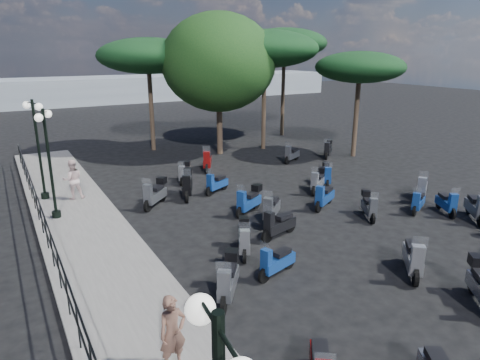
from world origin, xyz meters
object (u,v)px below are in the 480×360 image
scooter_2 (228,280)px  scooter_14 (369,207)px  woman (173,333)px  scooter_21 (324,197)px  broadleaf_tree (219,63)px  pine_2 (148,56)px  scooter_9 (278,225)px  scooter_30 (476,208)px  scooter_8 (244,239)px  scooter_17 (207,161)px  scooter_3 (276,262)px  scooter_15 (249,201)px  lamp_post_2 (38,143)px  pedestrian_far (73,179)px  scooter_13 (413,259)px  scooter_26 (447,203)px  scooter_27 (422,188)px  scooter_28 (326,175)px  pine_3 (360,67)px  scooter_4 (187,185)px  scooter_20 (418,202)px  scooter_16 (271,209)px  pine_1 (284,43)px  scooter_23 (292,155)px  scooter_11 (184,173)px  scooter_5 (155,194)px  lamp_post_1 (49,157)px  scooter_29 (328,150)px  scooter_22 (318,181)px  pine_0 (265,49)px

scooter_2 → scooter_14: (7.31, 2.23, -0.07)m
woman → scooter_21: woman is taller
broadleaf_tree → pine_2: 4.47m
scooter_9 → scooter_30: bearing=-123.0°
scooter_21 → scooter_30: 5.63m
scooter_8 → scooter_9: 1.68m
scooter_17 → scooter_21: size_ratio=1.07×
scooter_21 → woman: bearing=95.1°
scooter_3 → scooter_15: (1.85, 4.59, 0.08)m
lamp_post_2 → pedestrian_far: bearing=-54.1°
lamp_post_2 → scooter_15: size_ratio=2.66×
woman → pedestrian_far: (0.06, 11.58, 0.06)m
scooter_14 → pine_2: size_ratio=0.20×
woman → scooter_13: (7.35, 0.28, -0.43)m
lamp_post_2 → scooter_17: lamp_post_2 is taller
scooter_8 → scooter_3: bearing=122.0°
scooter_26 → pine_2: (-6.27, 16.60, 5.41)m
scooter_27 → scooter_8: bearing=59.1°
scooter_27 → scooter_28: size_ratio=1.09×
pine_3 → scooter_4: bearing=-170.1°
scooter_15 → scooter_20: scooter_15 is taller
scooter_21 → scooter_30: size_ratio=1.05×
scooter_15 → pine_2: bearing=-30.1°
scooter_4 → scooter_16: scooter_4 is taller
woman → pine_1: bearing=43.0°
scooter_17 → scooter_2: bearing=96.2°
scooter_23 → scooter_28: bearing=137.9°
scooter_8 → scooter_13: (3.49, -3.55, 0.01)m
woman → scooter_11: size_ratio=1.21×
scooter_16 → broadleaf_tree: size_ratio=0.17×
scooter_2 → pine_2: bearing=-65.0°
scooter_14 → scooter_5: bearing=-7.3°
scooter_21 → scooter_28: 3.16m
scooter_3 → scooter_8: 1.67m
broadleaf_tree → pine_3: 8.18m
scooter_15 → scooter_27: scooter_27 is taller
scooter_30 → scooter_5: bearing=3.5°
scooter_13 → scooter_28: bearing=-71.4°
scooter_20 → scooter_30: 2.02m
lamp_post_1 → scooter_29: lamp_post_1 is taller
scooter_22 → pine_0: bearing=-52.0°
scooter_2 → scooter_13: bearing=-158.8°
scooter_5 → scooter_29: scooter_5 is taller
scooter_23 → lamp_post_2: bearing=64.0°
scooter_26 → scooter_30: scooter_30 is taller
lamp_post_1 → scooter_5: 4.25m
scooter_17 → pine_0: 8.49m
scooter_5 → lamp_post_2: bearing=10.2°
scooter_2 → scooter_16: bearing=-97.8°
scooter_22 → scooter_30: bearing=173.0°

